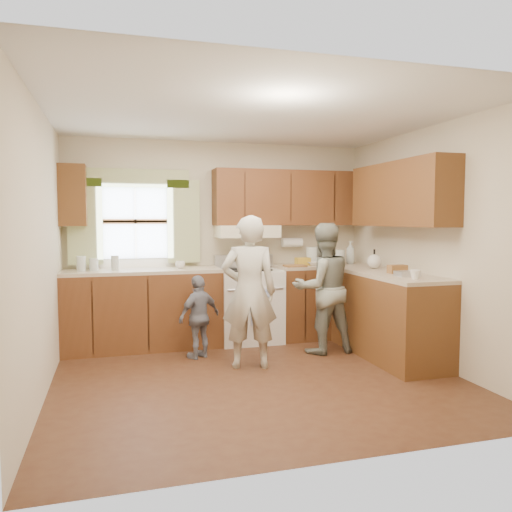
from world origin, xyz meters
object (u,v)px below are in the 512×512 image
object	(u,v)px
woman_right	(323,288)
child	(199,317)
stove	(249,304)
woman_left	(249,292)

from	to	relation	value
woman_right	child	world-z (taller)	woman_right
stove	woman_left	size ratio (longest dim) A/B	0.68
stove	woman_left	distance (m)	1.15
stove	woman_left	world-z (taller)	woman_left
stove	child	xyz separation A→B (m)	(-0.72, -0.59, -0.01)
stove	woman_right	size ratio (longest dim) A/B	0.72
stove	woman_left	bearing A→B (deg)	-104.85
stove	child	distance (m)	0.93
stove	woman_right	distance (m)	1.04
woman_right	woman_left	bearing A→B (deg)	16.05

